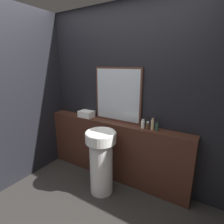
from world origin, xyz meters
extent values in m
cube|color=black|center=(0.00, 1.39, 1.25)|extent=(8.00, 0.06, 2.50)
cube|color=#422319|center=(0.00, 1.26, 0.45)|extent=(2.28, 0.20, 0.90)
cylinder|color=white|center=(0.05, 0.88, 0.37)|extent=(0.31, 0.31, 0.74)
cylinder|color=white|center=(0.05, 0.88, 0.81)|extent=(0.40, 0.40, 0.13)
torus|color=white|center=(0.05, 0.88, 0.87)|extent=(0.39, 0.39, 0.02)
cube|color=#47281E|center=(0.03, 1.34, 1.29)|extent=(0.74, 0.03, 0.78)
cube|color=#B2BCC6|center=(0.03, 1.33, 1.29)|extent=(0.69, 0.02, 0.73)
cube|color=white|center=(-0.50, 1.26, 0.95)|extent=(0.23, 0.17, 0.10)
cylinder|color=white|center=(0.46, 1.26, 0.95)|extent=(0.05, 0.05, 0.10)
cylinder|color=silver|center=(0.46, 1.26, 1.00)|extent=(0.04, 0.04, 0.02)
cylinder|color=#4C3823|center=(0.53, 1.26, 0.94)|extent=(0.04, 0.04, 0.08)
cylinder|color=silver|center=(0.53, 1.26, 0.99)|extent=(0.03, 0.03, 0.02)
cylinder|color=#C6B284|center=(0.59, 1.26, 0.96)|extent=(0.04, 0.04, 0.13)
cylinder|color=tan|center=(0.59, 1.26, 1.04)|extent=(0.03, 0.03, 0.03)
cylinder|color=#2D4C3D|center=(0.65, 1.26, 0.95)|extent=(0.04, 0.04, 0.10)
cylinder|color=black|center=(0.65, 1.26, 1.01)|extent=(0.03, 0.03, 0.02)
camera|label=1|loc=(1.25, -0.81, 1.72)|focal=28.00mm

